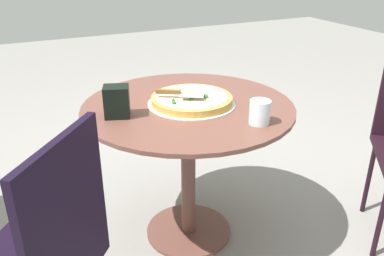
% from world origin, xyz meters
% --- Properties ---
extents(ground_plane, '(10.00, 10.00, 0.00)m').
position_xyz_m(ground_plane, '(0.00, 0.00, 0.00)').
color(ground_plane, gray).
extents(patio_table, '(0.94, 0.94, 0.70)m').
position_xyz_m(patio_table, '(0.00, 0.00, 0.54)').
color(patio_table, brown).
rests_on(patio_table, ground).
extents(pizza_on_tray, '(0.39, 0.39, 0.05)m').
position_xyz_m(pizza_on_tray, '(-0.02, 0.00, 0.72)').
color(pizza_on_tray, silver).
rests_on(pizza_on_tray, patio_table).
extents(pizza_server, '(0.21, 0.15, 0.02)m').
position_xyz_m(pizza_server, '(0.04, 0.00, 0.76)').
color(pizza_server, silver).
rests_on(pizza_server, pizza_on_tray).
extents(drinking_cup, '(0.08, 0.08, 0.10)m').
position_xyz_m(drinking_cup, '(-0.17, 0.31, 0.75)').
color(drinking_cup, silver).
rests_on(drinking_cup, patio_table).
extents(napkin_dispenser, '(0.12, 0.11, 0.13)m').
position_xyz_m(napkin_dispenser, '(0.32, -0.00, 0.76)').
color(napkin_dispenser, black).
rests_on(napkin_dispenser, patio_table).
extents(patio_chair_near, '(0.54, 0.54, 0.90)m').
position_xyz_m(patio_chair_near, '(0.70, 0.50, 0.51)').
color(patio_chair_near, black).
rests_on(patio_chair_near, ground).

